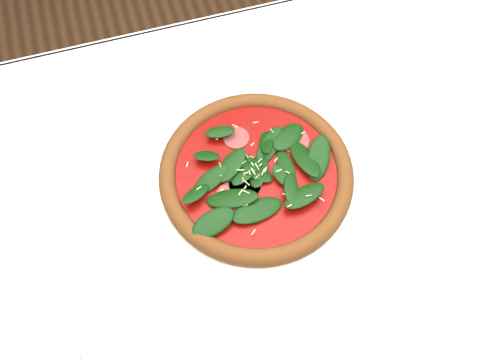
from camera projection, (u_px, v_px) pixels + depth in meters
name	position (u px, v px, depth m)	size (l,w,h in m)	color
ground	(270.00, 320.00, 1.47)	(6.00, 6.00, 0.00)	brown
dining_table	(288.00, 225.00, 0.90)	(1.21, 0.81, 0.75)	white
plate	(256.00, 178.00, 0.82)	(0.34, 0.34, 0.01)	silver
pizza	(256.00, 172.00, 0.80)	(0.39, 0.39, 0.04)	brown
saucer_far	(443.00, 30.00, 0.97)	(0.12, 0.12, 0.01)	silver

